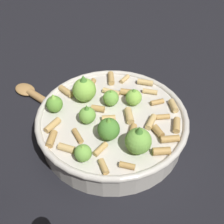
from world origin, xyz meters
name	(u,v)px	position (x,y,z in m)	size (l,w,h in m)	color
ground_plane	(112,135)	(0.00, 0.00, 0.00)	(2.40, 2.40, 0.00)	black
cooking_pan	(111,123)	(0.00, 0.00, 0.03)	(0.27, 0.27, 0.11)	beige
wooden_spoon	(49,104)	(0.15, -0.01, 0.01)	(0.24, 0.07, 0.02)	#B2844C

